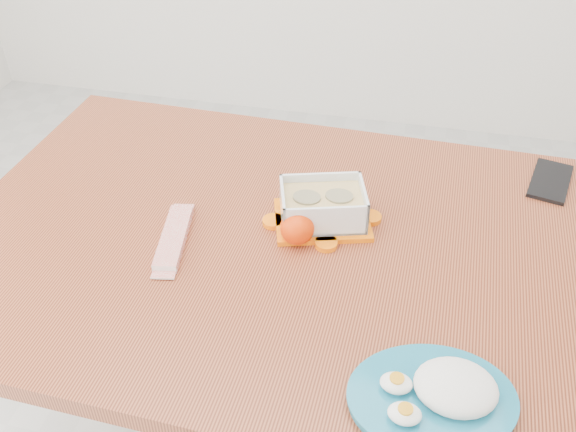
% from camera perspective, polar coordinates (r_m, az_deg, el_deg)
% --- Properties ---
extents(ground, '(3.50, 3.50, 0.00)m').
position_cam_1_polar(ground, '(1.95, -5.67, -16.47)').
color(ground, '#B7B7B2').
rests_on(ground, ground).
extents(dining_table, '(1.41, 0.97, 0.75)m').
position_cam_1_polar(dining_table, '(1.35, -0.00, -4.76)').
color(dining_table, '#A6512F').
rests_on(dining_table, ground).
extents(food_container, '(0.23, 0.20, 0.08)m').
position_cam_1_polar(food_container, '(1.32, 3.10, 0.86)').
color(food_container, orange).
rests_on(food_container, dining_table).
extents(orange_fruit, '(0.07, 0.07, 0.07)m').
position_cam_1_polar(orange_fruit, '(1.27, 0.82, -1.08)').
color(orange_fruit, red).
rests_on(orange_fruit, dining_table).
extents(rice_plate, '(0.31, 0.31, 0.07)m').
position_cam_1_polar(rice_plate, '(1.04, 13.35, -15.03)').
color(rice_plate, '#1A7191').
rests_on(rice_plate, dining_table).
extents(candy_bar, '(0.08, 0.20, 0.02)m').
position_cam_1_polar(candy_bar, '(1.31, -10.12, -1.89)').
color(candy_bar, red).
rests_on(candy_bar, dining_table).
extents(smartphone, '(0.12, 0.17, 0.01)m').
position_cam_1_polar(smartphone, '(1.57, 22.29, 2.90)').
color(smartphone, black).
rests_on(smartphone, dining_table).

